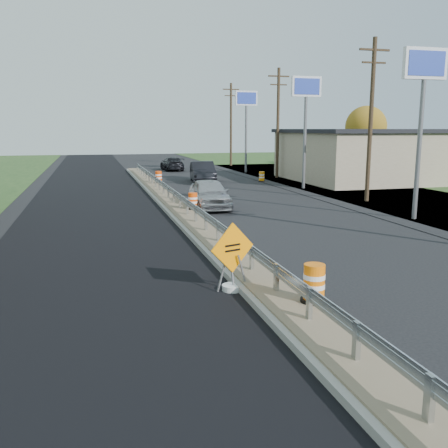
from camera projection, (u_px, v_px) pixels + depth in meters
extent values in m
plane|color=black|center=(218.00, 246.00, 18.47)|extent=(140.00, 140.00, 0.00)
cube|color=black|center=(93.00, 210.00, 26.84)|extent=(7.20, 120.00, 0.01)
cube|color=gray|center=(180.00, 210.00, 26.05)|extent=(1.60, 55.00, 0.18)
cube|color=brown|center=(180.00, 208.00, 26.03)|extent=(1.25, 55.00, 0.05)
cube|color=silver|center=(430.00, 398.00, 6.98)|extent=(0.10, 0.15, 0.70)
cube|color=silver|center=(357.00, 340.00, 8.88)|extent=(0.10, 0.15, 0.70)
cube|color=silver|center=(309.00, 303.00, 10.78)|extent=(0.10, 0.15, 0.70)
cube|color=silver|center=(276.00, 277.00, 12.67)|extent=(0.10, 0.15, 0.70)
cube|color=silver|center=(252.00, 258.00, 14.57)|extent=(0.10, 0.15, 0.70)
cube|color=silver|center=(233.00, 243.00, 16.47)|extent=(0.10, 0.15, 0.70)
cube|color=silver|center=(218.00, 231.00, 18.37)|extent=(0.10, 0.15, 0.70)
cube|color=silver|center=(206.00, 221.00, 20.26)|extent=(0.10, 0.15, 0.70)
cube|color=silver|center=(196.00, 214.00, 22.16)|extent=(0.10, 0.15, 0.70)
cube|color=silver|center=(187.00, 207.00, 24.06)|extent=(0.10, 0.15, 0.70)
cube|color=silver|center=(180.00, 201.00, 25.96)|extent=(0.10, 0.15, 0.70)
cube|color=silver|center=(174.00, 196.00, 27.85)|extent=(0.10, 0.15, 0.70)
cube|color=silver|center=(168.00, 192.00, 29.75)|extent=(0.10, 0.15, 0.70)
cube|color=silver|center=(164.00, 188.00, 31.65)|extent=(0.10, 0.15, 0.70)
cube|color=silver|center=(159.00, 185.00, 33.55)|extent=(0.10, 0.15, 0.70)
cube|color=silver|center=(156.00, 182.00, 35.44)|extent=(0.10, 0.15, 0.70)
cube|color=silver|center=(152.00, 179.00, 37.34)|extent=(0.10, 0.15, 0.70)
cube|color=silver|center=(149.00, 177.00, 39.24)|extent=(0.10, 0.15, 0.70)
cube|color=silver|center=(146.00, 174.00, 41.14)|extent=(0.10, 0.15, 0.70)
cube|color=silver|center=(144.00, 172.00, 43.03)|extent=(0.10, 0.15, 0.70)
cube|color=silver|center=(141.00, 171.00, 44.93)|extent=(0.10, 0.15, 0.70)
cube|color=silver|center=(139.00, 169.00, 46.83)|extent=(0.10, 0.15, 0.70)
cube|color=silver|center=(137.00, 167.00, 48.73)|extent=(0.10, 0.15, 0.70)
cube|color=silver|center=(177.00, 195.00, 26.87)|extent=(0.04, 46.00, 0.34)
cube|color=silver|center=(177.00, 196.00, 26.88)|extent=(0.06, 46.00, 0.03)
cube|color=silver|center=(177.00, 193.00, 26.85)|extent=(0.06, 46.00, 0.03)
cube|color=tan|center=(399.00, 156.00, 42.41)|extent=(18.00, 12.00, 4.00)
cube|color=black|center=(400.00, 131.00, 42.01)|extent=(18.50, 12.50, 0.30)
cube|color=black|center=(301.00, 163.00, 40.21)|extent=(0.08, 7.20, 2.20)
cylinder|color=slate|center=(419.00, 148.00, 23.35)|extent=(0.22, 0.22, 6.80)
cube|color=white|center=(425.00, 64.00, 22.64)|extent=(2.20, 0.25, 1.40)
cube|color=#263FB2|center=(425.00, 64.00, 22.64)|extent=(1.90, 0.30, 1.10)
cylinder|color=slate|center=(305.00, 141.00, 35.68)|extent=(0.22, 0.22, 6.80)
cube|color=white|center=(306.00, 87.00, 34.97)|extent=(2.20, 0.25, 1.40)
cube|color=#263FB2|center=(306.00, 87.00, 34.97)|extent=(1.90, 0.30, 1.10)
cylinder|color=slate|center=(246.00, 138.00, 48.97)|extent=(0.22, 0.22, 6.80)
cube|color=white|center=(246.00, 98.00, 48.25)|extent=(2.20, 0.25, 1.40)
cube|color=#263FB2|center=(246.00, 98.00, 48.25)|extent=(1.90, 0.30, 1.10)
cylinder|color=#473523|center=(371.00, 122.00, 29.05)|extent=(0.26, 0.26, 9.40)
cube|color=#473523|center=(375.00, 50.00, 28.30)|extent=(1.90, 0.12, 0.12)
cube|color=#473523|center=(374.00, 63.00, 28.43)|extent=(1.50, 0.10, 0.10)
cylinder|color=#473523|center=(278.00, 124.00, 43.28)|extent=(0.26, 0.26, 9.40)
cube|color=#473523|center=(279.00, 76.00, 42.53)|extent=(1.90, 0.12, 0.12)
cube|color=#473523|center=(279.00, 85.00, 42.66)|extent=(1.50, 0.10, 0.10)
cylinder|color=#473523|center=(231.00, 125.00, 57.52)|extent=(0.26, 0.26, 9.40)
cube|color=#473523|center=(231.00, 89.00, 56.76)|extent=(1.90, 0.12, 0.12)
cube|color=#473523|center=(231.00, 96.00, 56.89)|extent=(1.50, 0.10, 0.10)
cylinder|color=#473523|center=(364.00, 153.00, 57.05)|extent=(0.36, 0.36, 3.08)
sphere|color=#9E6A21|center=(366.00, 126.00, 56.48)|extent=(4.62, 4.62, 4.62)
cylinder|color=white|center=(232.00, 288.00, 13.40)|extent=(0.56, 0.56, 0.16)
cube|color=slate|center=(222.00, 273.00, 13.25)|extent=(0.33, 0.15, 0.98)
cube|color=slate|center=(243.00, 272.00, 13.40)|extent=(0.33, 0.15, 0.98)
cube|color=slate|center=(232.00, 272.00, 13.37)|extent=(0.12, 0.25, 0.99)
cube|color=orange|center=(233.00, 248.00, 13.20)|extent=(1.29, 0.48, 1.35)
cube|color=black|center=(233.00, 245.00, 13.16)|extent=(0.46, 0.17, 0.05)
cube|color=black|center=(233.00, 250.00, 13.19)|extent=(0.46, 0.17, 0.05)
cylinder|color=black|center=(313.00, 300.00, 11.88)|extent=(0.63, 0.63, 0.08)
cylinder|color=orange|center=(314.00, 282.00, 11.79)|extent=(0.50, 0.50, 0.88)
cylinder|color=white|center=(314.00, 276.00, 11.77)|extent=(0.52, 0.52, 0.12)
cylinder|color=white|center=(314.00, 286.00, 11.81)|extent=(0.52, 0.52, 0.12)
cylinder|color=black|center=(193.00, 208.00, 25.55)|extent=(0.58, 0.58, 0.08)
cylinder|color=#EA4809|center=(193.00, 201.00, 25.47)|extent=(0.46, 0.46, 0.81)
cylinder|color=white|center=(193.00, 198.00, 25.45)|extent=(0.47, 0.47, 0.11)
cylinder|color=white|center=(193.00, 202.00, 25.49)|extent=(0.47, 0.47, 0.11)
cylinder|color=black|center=(159.00, 182.00, 37.99)|extent=(0.61, 0.61, 0.08)
cylinder|color=#EE430A|center=(159.00, 177.00, 37.91)|extent=(0.49, 0.49, 0.85)
cylinder|color=white|center=(159.00, 175.00, 37.88)|extent=(0.50, 0.50, 0.11)
cylinder|color=white|center=(159.00, 178.00, 37.92)|extent=(0.50, 0.50, 0.11)
cylinder|color=black|center=(262.00, 181.00, 41.17)|extent=(0.56, 0.56, 0.08)
cylinder|color=orange|center=(262.00, 176.00, 41.10)|extent=(0.45, 0.45, 0.79)
cylinder|color=white|center=(262.00, 175.00, 41.07)|extent=(0.46, 0.46, 0.10)
cylinder|color=white|center=(262.00, 177.00, 41.11)|extent=(0.46, 0.46, 0.10)
imported|color=#AFAFB4|center=(210.00, 194.00, 27.26)|extent=(2.13, 4.78, 1.60)
imported|color=black|center=(203.00, 172.00, 40.56)|extent=(2.39, 5.28, 1.68)
imported|color=black|center=(172.00, 164.00, 52.10)|extent=(2.02, 4.82, 1.39)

